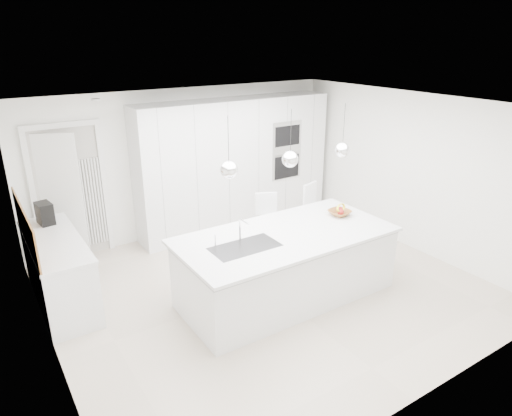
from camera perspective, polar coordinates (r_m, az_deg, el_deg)
floor at (r=6.45m, az=1.48°, el=-9.98°), size 5.50×5.50×0.00m
wall_back at (r=8.00m, az=-8.68°, el=5.71°), size 5.50×0.00×5.50m
wall_left at (r=5.01m, az=-25.42°, el=-5.52°), size 0.00×5.00×5.00m
ceiling at (r=5.60m, az=1.72°, el=12.58°), size 5.50×5.50×0.00m
tall_cabinets at (r=8.12m, az=-2.59°, el=5.43°), size 3.60×0.60×2.30m
oven_stack at (r=8.30m, az=3.88°, el=7.18°), size 0.62×0.04×1.05m
doorway_frame at (r=7.48m, az=-22.14°, el=1.52°), size 1.11×0.08×2.13m
hallway_door at (r=7.40m, az=-23.91°, el=0.90°), size 0.76×0.38×2.00m
radiator at (r=7.59m, az=-19.60°, el=0.71°), size 0.32×0.04×1.40m
left_base_cabinets at (r=6.47m, az=-23.37°, el=-7.40°), size 0.60×1.80×0.86m
left_worktop at (r=6.28m, az=-23.95°, el=-3.77°), size 0.62×1.82×0.04m
oak_backsplash at (r=6.16m, az=-26.92°, el=-2.01°), size 0.02×1.80×0.50m
island_base at (r=6.08m, az=3.91°, el=-7.43°), size 2.80×1.20×0.86m
island_worktop at (r=5.92m, az=3.73°, el=-3.39°), size 2.84×1.40×0.04m
island_sink at (r=5.57m, az=-1.38°, el=-5.63°), size 0.84×0.44×0.18m
island_tap at (r=5.65m, az=-2.04°, el=-2.66°), size 0.02×0.02×0.30m
pendant_left at (r=5.08m, az=-3.41°, el=4.78°), size 0.20×0.20×0.20m
pendant_mid at (r=5.54m, az=4.28°, el=6.10°), size 0.20×0.20×0.20m
pendant_right at (r=6.08m, az=10.74°, el=7.12°), size 0.20×0.20×0.20m
fruit_bowl at (r=6.58m, az=10.39°, el=-0.60°), size 0.34×0.34×0.08m
espresso_machine at (r=6.78m, az=-24.91°, el=-0.61°), size 0.21×0.30×0.30m
bar_stool_left at (r=6.99m, az=1.87°, el=-2.56°), size 0.52×0.59×1.06m
bar_stool_right at (r=7.37m, az=7.31°, el=-1.33°), size 0.50×0.59×1.09m
apple_a at (r=6.55m, az=10.62°, el=-0.42°), size 0.08×0.08×0.08m
apple_b at (r=6.50m, az=10.53°, el=-0.52°), size 0.09×0.09×0.09m
apple_c at (r=6.60m, az=10.47°, el=-0.22°), size 0.08×0.08×0.08m
banana_bunch at (r=6.53m, az=10.56°, el=0.03°), size 0.25×0.18×0.23m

